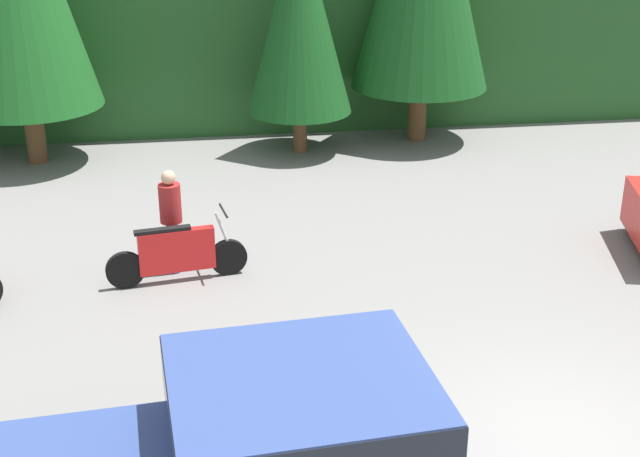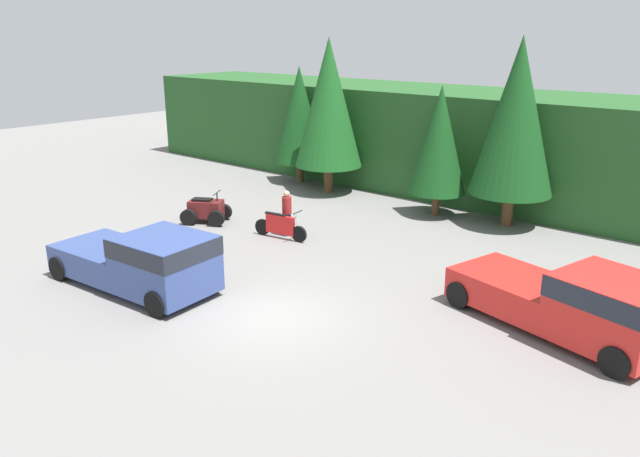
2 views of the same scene
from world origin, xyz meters
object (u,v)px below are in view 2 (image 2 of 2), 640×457
Objects in this scene: quad_atv at (206,210)px; rider_person at (287,211)px; pickup_truck_red at (577,301)px; pickup_truck_second at (145,260)px; dirt_bike at (280,226)px.

rider_person is (3.66, 0.90, 0.45)m from quad_atv.
pickup_truck_red is at bearing -32.07° from quad_atv.
pickup_truck_second is at bearing -140.31° from pickup_truck_red.
quad_atv is (-3.73, -0.45, 0.02)m from dirt_bike.
pickup_truck_red is 1.05× the size of pickup_truck_second.
pickup_truck_red reaches higher than rider_person.
rider_person is at bearing 89.03° from pickup_truck_second.
pickup_truck_red is at bearing -13.15° from dirt_bike.
dirt_bike is (-0.35, 6.15, -0.50)m from pickup_truck_second.
rider_person reaches higher than quad_atv.
pickup_truck_red is at bearing 21.51° from pickup_truck_second.
pickup_truck_second is (-10.80, -5.29, -0.00)m from pickup_truck_red.
quad_atv is at bearing 120.97° from pickup_truck_second.
rider_person is at bearing -173.04° from pickup_truck_red.
pickup_truck_red and pickup_truck_second have the same top height.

